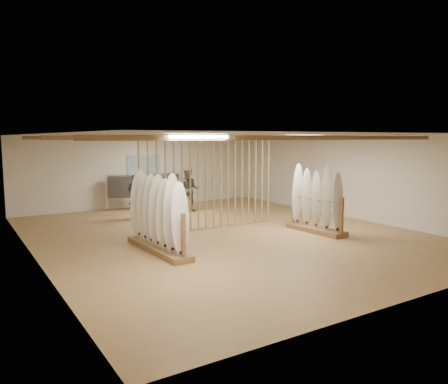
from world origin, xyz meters
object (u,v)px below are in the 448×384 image
clothing_rack_a (124,187)px  shopper_b (189,187)px  rack_right (316,210)px  shopper_a (136,194)px  rack_left (158,225)px  clothing_rack_b (165,184)px

clothing_rack_a → shopper_b: 2.44m
rack_right → shopper_b: rack_right is taller
rack_right → shopper_b: size_ratio=1.07×
clothing_rack_a → shopper_a: shopper_a is taller
rack_left → clothing_rack_b: bearing=62.3°
rack_right → clothing_rack_a: bearing=115.1°
rack_left → clothing_rack_a: size_ratio=1.94×
clothing_rack_a → clothing_rack_b: 1.71m
rack_right → clothing_rack_a: (-3.43, 6.53, 0.26)m
rack_left → clothing_rack_b: (3.02, 6.19, 0.25)m
clothing_rack_a → shopper_b: size_ratio=0.75×
shopper_a → shopper_b: (2.18, 0.33, 0.07)m
clothing_rack_a → shopper_a: 1.79m
rack_left → shopper_a: (1.09, 4.31, 0.22)m
clothing_rack_b → shopper_b: 1.56m
shopper_b → rack_left: bearing=-96.6°
rack_left → clothing_rack_b: rack_left is taller
shopper_a → rack_right: bearing=165.3°
rack_right → rack_left: bearing=172.1°
rack_right → shopper_a: 5.99m
shopper_b → clothing_rack_a: bearing=172.3°
rack_right → clothing_rack_b: bearing=102.0°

